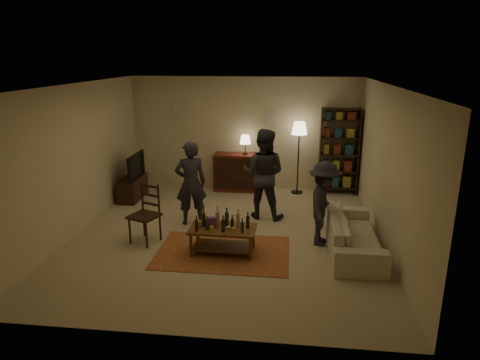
% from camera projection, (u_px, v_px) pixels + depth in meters
% --- Properties ---
extents(floor, '(6.00, 6.00, 0.00)m').
position_uv_depth(floor, '(227.00, 234.00, 7.88)').
color(floor, '#C6B793').
rests_on(floor, ground).
extents(room_shell, '(6.00, 6.00, 6.00)m').
position_uv_depth(room_shell, '(218.00, 114.00, 10.28)').
color(room_shell, beige).
rests_on(room_shell, ground).
extents(rug, '(2.20, 1.50, 0.01)m').
position_uv_depth(rug, '(223.00, 252.00, 7.16)').
color(rug, maroon).
rests_on(rug, ground).
extents(coffee_table, '(1.10, 0.62, 0.79)m').
position_uv_depth(coffee_table, '(222.00, 231.00, 7.05)').
color(coffee_table, brown).
rests_on(coffee_table, ground).
extents(dining_chair, '(0.60, 0.60, 1.06)m').
position_uv_depth(dining_chair, '(147.00, 211.00, 7.47)').
color(dining_chair, black).
rests_on(dining_chair, ground).
extents(tv_stand, '(0.40, 1.00, 1.06)m').
position_uv_depth(tv_stand, '(132.00, 182.00, 9.76)').
color(tv_stand, black).
rests_on(tv_stand, ground).
extents(dresser, '(1.00, 0.50, 1.36)m').
position_uv_depth(dresser, '(235.00, 171.00, 10.35)').
color(dresser, maroon).
rests_on(dresser, ground).
extents(bookshelf, '(0.90, 0.34, 2.02)m').
position_uv_depth(bookshelf, '(339.00, 151.00, 9.99)').
color(bookshelf, black).
rests_on(bookshelf, ground).
extents(floor_lamp, '(0.36, 0.36, 1.70)m').
position_uv_depth(floor_lamp, '(299.00, 133.00, 9.85)').
color(floor_lamp, black).
rests_on(floor_lamp, ground).
extents(sofa, '(0.81, 2.08, 0.61)m').
position_uv_depth(sofa, '(353.00, 233.00, 7.17)').
color(sofa, beige).
rests_on(sofa, ground).
extents(person_left, '(0.70, 0.58, 1.64)m').
position_uv_depth(person_left, '(191.00, 183.00, 8.18)').
color(person_left, '#25242C').
rests_on(person_left, ground).
extents(person_right, '(0.99, 0.84, 1.81)m').
position_uv_depth(person_right, '(263.00, 174.00, 8.50)').
color(person_right, '#292931').
rests_on(person_right, ground).
extents(person_by_sofa, '(0.72, 1.04, 1.48)m').
position_uv_depth(person_by_sofa, '(323.00, 204.00, 7.30)').
color(person_by_sofa, '#27262E').
rests_on(person_by_sofa, ground).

